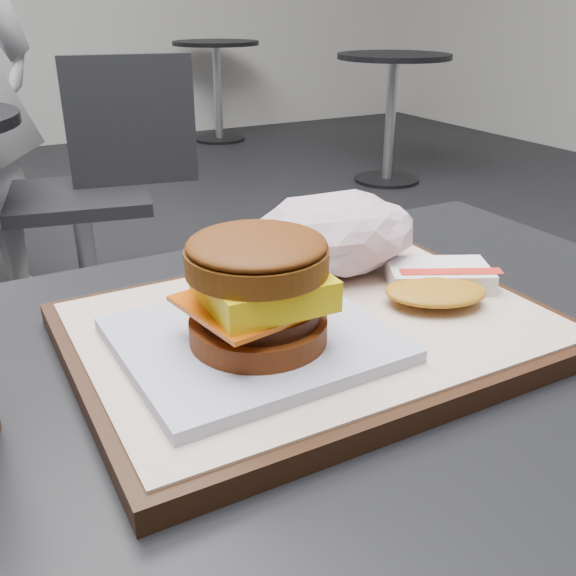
# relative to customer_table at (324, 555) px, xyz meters

# --- Properties ---
(customer_table) EXTENTS (0.80, 0.60, 0.77)m
(customer_table) POSITION_rel_customer_table_xyz_m (0.00, 0.00, 0.00)
(customer_table) COLOR #A5A5AA
(customer_table) RESTS_ON ground
(serving_tray) EXTENTS (0.38, 0.28, 0.02)m
(serving_tray) POSITION_rel_customer_table_xyz_m (0.01, 0.05, 0.20)
(serving_tray) COLOR black
(serving_tray) RESTS_ON customer_table
(breakfast_sandwich) EXTENTS (0.19, 0.18, 0.09)m
(breakfast_sandwich) POSITION_rel_customer_table_xyz_m (-0.05, 0.03, 0.24)
(breakfast_sandwich) COLOR silver
(breakfast_sandwich) RESTS_ON serving_tray
(hash_brown) EXTENTS (0.13, 0.12, 0.02)m
(hash_brown) POSITION_rel_customer_table_xyz_m (0.14, 0.04, 0.22)
(hash_brown) COLOR silver
(hash_brown) RESTS_ON serving_tray
(crumpled_wrapper) EXTENTS (0.16, 0.12, 0.07)m
(crumpled_wrapper) POSITION_rel_customer_table_xyz_m (0.09, 0.13, 0.24)
(crumpled_wrapper) COLOR silver
(crumpled_wrapper) RESTS_ON serving_tray
(neighbor_chair) EXTENTS (0.64, 0.50, 0.88)m
(neighbor_chair) POSITION_rel_customer_table_xyz_m (0.20, 1.69, -0.07)
(neighbor_chair) COLOR #ABAAB0
(neighbor_chair) RESTS_ON ground
(bg_table_near) EXTENTS (0.66, 0.66, 0.75)m
(bg_table_near) POSITION_rel_customer_table_xyz_m (2.20, 2.80, -0.02)
(bg_table_near) COLOR black
(bg_table_near) RESTS_ON ground
(bg_table_far) EXTENTS (0.66, 0.66, 0.75)m
(bg_table_far) POSITION_rel_customer_table_xyz_m (1.80, 4.50, -0.02)
(bg_table_far) COLOR black
(bg_table_far) RESTS_ON ground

